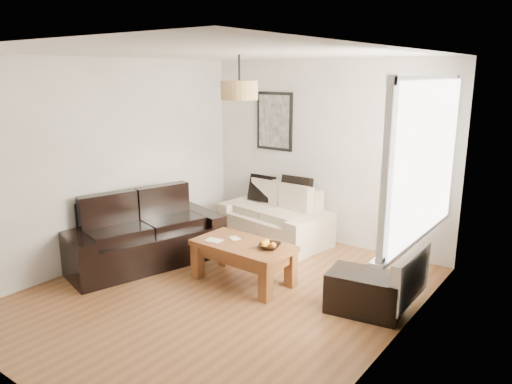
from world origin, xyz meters
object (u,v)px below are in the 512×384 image
Objects in this scene: coffee_table at (243,262)px; ottoman at (365,293)px; loveseat_cream at (274,215)px; sofa_leather at (143,231)px.

coffee_table reaches higher than ottoman.
loveseat_cream is at bearing 110.33° from coffee_table.
ottoman is (1.99, -1.26, -0.18)m from loveseat_cream.
ottoman is at bearing 6.12° from coffee_table.
loveseat_cream is 1.52m from coffee_table.
ottoman is (1.46, 0.16, -0.03)m from coffee_table.
coffee_table is 1.47m from ottoman.
loveseat_cream is 2.36m from ottoman.
ottoman is at bearing -65.57° from sofa_leather.
sofa_leather reaches higher than loveseat_cream.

